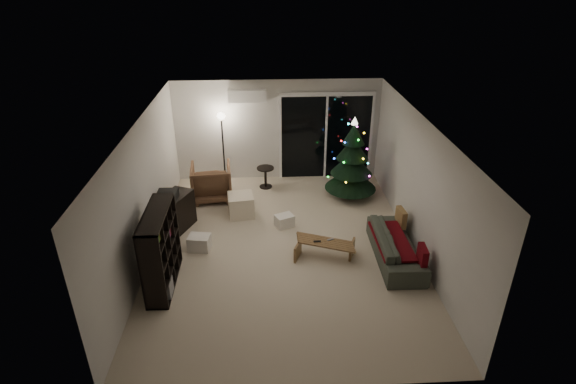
# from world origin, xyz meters

# --- Properties ---
(room) EXTENTS (6.50, 7.51, 2.60)m
(room) POSITION_xyz_m (0.46, 1.49, 1.02)
(room) COLOR beige
(room) RESTS_ON ground
(bookshelf) EXTENTS (0.84, 1.42, 1.39)m
(bookshelf) POSITION_xyz_m (-2.25, -0.97, 0.69)
(bookshelf) COLOR black
(bookshelf) RESTS_ON floor
(media_cabinet) EXTENTS (0.90, 1.30, 0.76)m
(media_cabinet) POSITION_xyz_m (-2.25, 0.64, 0.38)
(media_cabinet) COLOR black
(media_cabinet) RESTS_ON floor
(stereo) EXTENTS (0.39, 0.46, 0.16)m
(stereo) POSITION_xyz_m (-2.25, 0.64, 0.84)
(stereo) COLOR black
(stereo) RESTS_ON media_cabinet
(armchair) EXTENTS (0.98, 1.00, 0.84)m
(armchair) POSITION_xyz_m (-1.57, 2.15, 0.42)
(armchair) COLOR brown
(armchair) RESTS_ON floor
(ottoman) EXTENTS (0.60, 0.60, 0.48)m
(ottoman) POSITION_xyz_m (-0.87, 1.32, 0.24)
(ottoman) COLOR beige
(ottoman) RESTS_ON floor
(cardboard_box_a) EXTENTS (0.45, 0.37, 0.29)m
(cardboard_box_a) POSITION_xyz_m (-1.61, 0.04, 0.14)
(cardboard_box_a) COLOR white
(cardboard_box_a) RESTS_ON floor
(cardboard_box_b) EXTENTS (0.44, 0.40, 0.25)m
(cardboard_box_b) POSITION_xyz_m (0.05, 0.80, 0.13)
(cardboard_box_b) COLOR white
(cardboard_box_b) RESTS_ON floor
(side_table) EXTENTS (0.46, 0.46, 0.52)m
(side_table) POSITION_xyz_m (-0.32, 2.67, 0.26)
(side_table) COLOR black
(side_table) RESTS_ON floor
(floor_lamp) EXTENTS (0.28, 0.28, 1.78)m
(floor_lamp) POSITION_xyz_m (-1.32, 2.90, 0.89)
(floor_lamp) COLOR black
(floor_lamp) RESTS_ON floor
(sofa) EXTENTS (0.76, 1.87, 0.54)m
(sofa) POSITION_xyz_m (2.05, -0.47, 0.27)
(sofa) COLOR #393C38
(sofa) RESTS_ON floor
(sofa_throw) EXTENTS (0.58, 1.34, 0.04)m
(sofa_throw) POSITION_xyz_m (1.95, -0.47, 0.39)
(sofa_throw) COLOR #4C0508
(sofa_throw) RESTS_ON sofa
(cushion_a) EXTENTS (0.14, 0.36, 0.36)m
(cushion_a) POSITION_xyz_m (2.30, 0.18, 0.49)
(cushion_a) COLOR olive
(cushion_a) RESTS_ON sofa
(cushion_b) EXTENTS (0.13, 0.36, 0.36)m
(cushion_b) POSITION_xyz_m (2.30, -1.12, 0.49)
(cushion_b) COLOR #4C0508
(cushion_b) RESTS_ON sofa
(coffee_table) EXTENTS (1.14, 0.75, 0.34)m
(coffee_table) POSITION_xyz_m (0.75, -0.36, 0.17)
(coffee_table) COLOR olive
(coffee_table) RESTS_ON floor
(remote_a) EXTENTS (0.13, 0.04, 0.02)m
(remote_a) POSITION_xyz_m (0.60, -0.36, 0.35)
(remote_a) COLOR black
(remote_a) RESTS_ON coffee_table
(remote_b) EXTENTS (0.13, 0.08, 0.02)m
(remote_b) POSITION_xyz_m (0.85, -0.31, 0.35)
(remote_b) COLOR slate
(remote_b) RESTS_ON coffee_table
(christmas_tree) EXTENTS (1.38, 1.38, 1.93)m
(christmas_tree) POSITION_xyz_m (1.66, 2.08, 0.96)
(christmas_tree) COLOR black
(christmas_tree) RESTS_ON floor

